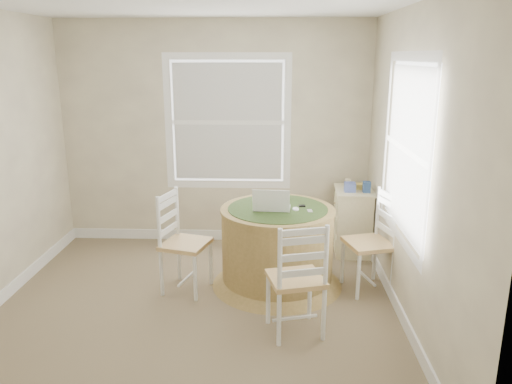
{
  "coord_description": "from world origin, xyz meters",
  "views": [
    {
      "loc": [
        0.69,
        -3.97,
        2.2
      ],
      "look_at": [
        0.53,
        0.45,
        0.98
      ],
      "focal_mm": 35.0,
      "sensor_mm": 36.0,
      "label": 1
    }
  ],
  "objects_px": {
    "chair_near": "(296,278)",
    "chair_right": "(368,243)",
    "round_table": "(277,243)",
    "chair_left": "(186,244)",
    "laptop": "(272,207)",
    "corner_chest": "(352,221)"
  },
  "relations": [
    {
      "from": "chair_near",
      "to": "chair_right",
      "type": "height_order",
      "value": "same"
    },
    {
      "from": "round_table",
      "to": "chair_right",
      "type": "relative_size",
      "value": 1.35
    },
    {
      "from": "chair_near",
      "to": "chair_right",
      "type": "xyz_separation_m",
      "value": [
        0.72,
        0.8,
        0.0
      ]
    },
    {
      "from": "chair_near",
      "to": "chair_right",
      "type": "distance_m",
      "value": 1.08
    },
    {
      "from": "chair_left",
      "to": "chair_near",
      "type": "relative_size",
      "value": 1.0
    },
    {
      "from": "chair_left",
      "to": "chair_near",
      "type": "distance_m",
      "value": 1.25
    },
    {
      "from": "laptop",
      "to": "chair_near",
      "type": "bearing_deg",
      "value": 107.31
    },
    {
      "from": "chair_left",
      "to": "chair_near",
      "type": "height_order",
      "value": "same"
    },
    {
      "from": "chair_left",
      "to": "corner_chest",
      "type": "relative_size",
      "value": 1.28
    },
    {
      "from": "chair_left",
      "to": "corner_chest",
      "type": "xyz_separation_m",
      "value": [
        1.73,
        1.04,
        -0.1
      ]
    },
    {
      "from": "round_table",
      "to": "corner_chest",
      "type": "bearing_deg",
      "value": 41.33
    },
    {
      "from": "chair_near",
      "to": "chair_right",
      "type": "relative_size",
      "value": 1.0
    },
    {
      "from": "round_table",
      "to": "chair_left",
      "type": "relative_size",
      "value": 1.35
    },
    {
      "from": "laptop",
      "to": "corner_chest",
      "type": "bearing_deg",
      "value": -130.79
    },
    {
      "from": "round_table",
      "to": "chair_near",
      "type": "bearing_deg",
      "value": -85.13
    },
    {
      "from": "corner_chest",
      "to": "chair_right",
      "type": "bearing_deg",
      "value": -87.37
    },
    {
      "from": "chair_right",
      "to": "corner_chest",
      "type": "relative_size",
      "value": 1.28
    },
    {
      "from": "round_table",
      "to": "chair_right",
      "type": "xyz_separation_m",
      "value": [
        0.86,
        -0.08,
        0.05
      ]
    },
    {
      "from": "chair_right",
      "to": "corner_chest",
      "type": "height_order",
      "value": "chair_right"
    },
    {
      "from": "chair_left",
      "to": "laptop",
      "type": "relative_size",
      "value": 2.63
    },
    {
      "from": "chair_left",
      "to": "chair_right",
      "type": "height_order",
      "value": "same"
    },
    {
      "from": "laptop",
      "to": "corner_chest",
      "type": "relative_size",
      "value": 0.49
    }
  ]
}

